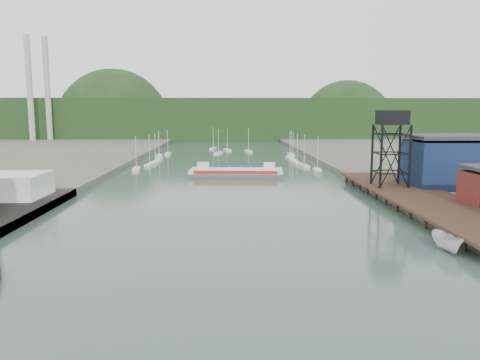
{
  "coord_description": "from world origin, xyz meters",
  "views": [
    {
      "loc": [
        0.2,
        -39.76,
        17.88
      ],
      "look_at": [
        2.96,
        54.9,
        4.0
      ],
      "focal_mm": 35.0,
      "sensor_mm": 36.0,
      "label": 1
    }
  ],
  "objects": [
    {
      "name": "motorboat",
      "position": [
        28.58,
        17.72,
        1.22
      ],
      "size": [
        2.59,
        6.39,
        2.44
      ],
      "primitive_type": "imported",
      "rotation": [
        0.0,
        0.0,
        0.03
      ],
      "color": "silver",
      "rests_on": "ground"
    },
    {
      "name": "ground",
      "position": [
        0.0,
        0.0,
        0.0
      ],
      "size": [
        600.0,
        600.0,
        0.0
      ],
      "primitive_type": "plane",
      "color": "#283F37",
      "rests_on": "ground"
    },
    {
      "name": "lift_tower",
      "position": [
        35.0,
        58.0,
        15.65
      ],
      "size": [
        6.5,
        6.5,
        16.0
      ],
      "color": "black",
      "rests_on": "east_pier"
    },
    {
      "name": "chain_ferry",
      "position": [
        2.92,
        90.35,
        1.06
      ],
      "size": [
        26.41,
        12.08,
        3.71
      ],
      "rotation": [
        0.0,
        0.0,
        -0.07
      ],
      "color": "#4F4F52",
      "rests_on": "ground"
    },
    {
      "name": "smokestacks",
      "position": [
        -106.0,
        232.5,
        30.0
      ],
      "size": [
        11.2,
        8.2,
        60.0
      ],
      "color": "#A6A6A0",
      "rests_on": "ground"
    },
    {
      "name": "blue_shed",
      "position": [
        50.0,
        60.0,
        7.06
      ],
      "size": [
        20.5,
        14.5,
        11.3
      ],
      "color": "#0B1932",
      "rests_on": "east_land"
    },
    {
      "name": "marina_sailboats",
      "position": [
        0.08,
        138.46,
        0.35
      ],
      "size": [
        57.71,
        92.65,
        0.9
      ],
      "color": "silver",
      "rests_on": "ground"
    },
    {
      "name": "distant_hills",
      "position": [
        -3.98,
        301.35,
        10.38
      ],
      "size": [
        500.0,
        120.0,
        80.0
      ],
      "color": "black",
      "rests_on": "ground"
    },
    {
      "name": "east_pier",
      "position": [
        37.0,
        45.0,
        1.9
      ],
      "size": [
        14.0,
        70.0,
        2.45
      ],
      "color": "black",
      "rests_on": "ground"
    }
  ]
}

